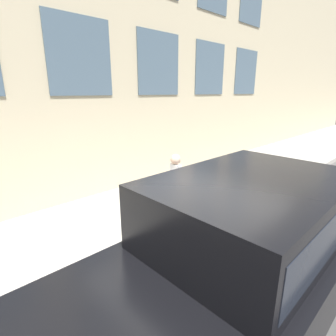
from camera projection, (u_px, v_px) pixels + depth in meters
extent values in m
plane|color=#514F4C|center=(183.00, 255.00, 4.31)|extent=(80.00, 80.00, 0.00)
cube|color=#B2ADA3|center=(129.00, 220.00, 5.32)|extent=(3.00, 60.00, 0.17)
cube|color=#C6B793|center=(72.00, 9.00, 5.31)|extent=(0.30, 40.00, 8.39)
cube|color=#4C6070|center=(246.00, 72.00, 9.87)|extent=(0.03, 1.43, 1.58)
cube|color=#4C6070|center=(210.00, 69.00, 8.39)|extent=(0.03, 1.43, 1.58)
cube|color=#4C6070|center=(159.00, 64.00, 6.92)|extent=(0.03, 1.43, 1.58)
cube|color=#4C6070|center=(80.00, 56.00, 5.45)|extent=(0.03, 1.43, 1.58)
cube|color=#4C6070|center=(252.00, 0.00, 9.20)|extent=(0.03, 1.43, 1.58)
cylinder|color=red|center=(160.00, 229.00, 4.74)|extent=(0.33, 0.33, 0.04)
cylinder|color=red|center=(160.00, 213.00, 4.65)|extent=(0.24, 0.24, 0.67)
sphere|color=maroon|center=(159.00, 196.00, 4.56)|extent=(0.25, 0.25, 0.25)
cylinder|color=black|center=(159.00, 192.00, 4.54)|extent=(0.08, 0.08, 0.10)
cylinder|color=red|center=(167.00, 206.00, 4.74)|extent=(0.09, 0.10, 0.09)
cylinder|color=red|center=(152.00, 212.00, 4.51)|extent=(0.09, 0.10, 0.09)
cylinder|color=#726651|center=(178.00, 201.00, 5.28)|extent=(0.09, 0.09, 0.60)
cylinder|color=#726651|center=(173.00, 199.00, 5.36)|extent=(0.09, 0.09, 0.60)
cube|color=white|center=(176.00, 175.00, 5.17)|extent=(0.16, 0.11, 0.45)
cylinder|color=white|center=(180.00, 176.00, 5.09)|extent=(0.07, 0.07, 0.43)
cylinder|color=white|center=(171.00, 173.00, 5.25)|extent=(0.07, 0.07, 0.43)
sphere|color=beige|center=(176.00, 159.00, 5.08)|extent=(0.20, 0.20, 0.20)
cylinder|color=black|center=(99.00, 316.00, 2.70)|extent=(0.24, 0.71, 0.71)
cylinder|color=black|center=(248.00, 221.00, 4.70)|extent=(0.24, 0.71, 0.71)
cube|color=black|center=(246.00, 261.00, 3.06)|extent=(1.83, 4.83, 0.65)
cube|color=black|center=(251.00, 208.00, 2.87)|extent=(1.61, 2.32, 0.70)
cube|color=#1E232D|center=(251.00, 208.00, 2.87)|extent=(1.62, 2.13, 0.45)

